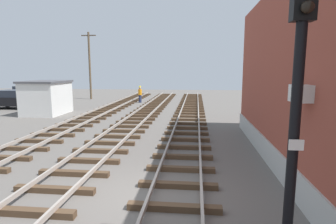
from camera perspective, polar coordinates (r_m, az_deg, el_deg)
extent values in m
plane|color=#605B56|center=(8.38, -4.08, -17.23)|extent=(84.73, 84.73, 0.00)
cube|color=#4C3826|center=(7.62, 1.30, -19.28)|extent=(2.50, 0.24, 0.18)
cube|color=#4C3826|center=(8.89, 2.07, -14.98)|extent=(2.50, 0.24, 0.18)
cube|color=#4C3826|center=(10.20, 2.62, -11.77)|extent=(2.50, 0.24, 0.18)
cube|color=#4C3826|center=(11.54, 3.04, -9.30)|extent=(2.50, 0.24, 0.18)
cube|color=#4C3826|center=(12.89, 3.36, -7.34)|extent=(2.50, 0.24, 0.18)
cube|color=#4C3826|center=(14.26, 3.63, -5.75)|extent=(2.50, 0.24, 0.18)
cube|color=#4C3826|center=(15.63, 3.84, -4.44)|extent=(2.50, 0.24, 0.18)
cube|color=#4C3826|center=(17.01, 4.02, -3.35)|extent=(2.50, 0.24, 0.18)
cube|color=#4C3826|center=(18.40, 4.17, -2.42)|extent=(2.50, 0.24, 0.18)
cube|color=#4C3826|center=(19.79, 4.30, -1.62)|extent=(2.50, 0.24, 0.18)
cube|color=#4C3826|center=(21.18, 4.42, -0.92)|extent=(2.50, 0.24, 0.18)
cube|color=#4C3826|center=(22.58, 4.51, -0.31)|extent=(2.50, 0.24, 0.18)
cube|color=#4C3826|center=(23.98, 4.60, 0.23)|extent=(2.50, 0.24, 0.18)
cube|color=#4C3826|center=(25.38, 4.68, 0.71)|extent=(2.50, 0.24, 0.18)
cube|color=#4C3826|center=(26.78, 4.75, 1.13)|extent=(2.50, 0.24, 0.18)
cube|color=#4C3826|center=(28.19, 4.81, 1.52)|extent=(2.50, 0.24, 0.18)
cube|color=#4C3826|center=(29.59, 4.87, 1.87)|extent=(2.50, 0.24, 0.18)
cube|color=#4C3826|center=(31.00, 4.92, 2.19)|extent=(2.50, 0.24, 0.18)
cube|color=#4C3826|center=(32.41, 4.97, 2.48)|extent=(2.50, 0.24, 0.18)
cube|color=#4C3826|center=(33.82, 5.01, 2.74)|extent=(2.50, 0.24, 0.18)
cube|color=#4C3826|center=(35.22, 5.05, 2.99)|extent=(2.50, 0.24, 0.18)
cube|color=#4C3826|center=(36.63, 5.09, 3.21)|extent=(2.50, 0.24, 0.18)
cube|color=#4C3826|center=(38.04, 5.12, 3.42)|extent=(2.50, 0.24, 0.18)
cube|color=#4C3826|center=(39.45, 5.15, 3.62)|extent=(2.50, 0.24, 0.18)
cube|color=#9E9389|center=(8.26, -3.45, -15.72)|extent=(0.08, 65.17, 0.14)
cube|color=#9E9389|center=(8.17, 6.97, -16.07)|extent=(0.08, 65.17, 0.14)
cube|color=#4C3826|center=(8.23, -27.12, -18.08)|extent=(2.50, 0.24, 0.18)
cube|color=#4C3826|center=(9.25, -22.51, -14.71)|extent=(2.50, 0.24, 0.18)
cube|color=#4C3826|center=(10.35, -18.96, -11.96)|extent=(2.50, 0.24, 0.18)
cube|color=#4C3826|center=(11.49, -16.15, -9.72)|extent=(2.50, 0.24, 0.18)
cube|color=#4C3826|center=(12.67, -13.89, -7.87)|extent=(2.50, 0.24, 0.18)
cube|color=#4C3826|center=(13.88, -12.03, -6.34)|extent=(2.50, 0.24, 0.18)
cube|color=#4C3826|center=(15.11, -10.48, -5.04)|extent=(2.50, 0.24, 0.18)
cube|color=#4C3826|center=(16.36, -9.17, -3.94)|extent=(2.50, 0.24, 0.18)
cube|color=#4C3826|center=(17.61, -8.05, -2.99)|extent=(2.50, 0.24, 0.18)
cube|color=#4C3826|center=(18.88, -7.08, -2.17)|extent=(2.50, 0.24, 0.18)
cube|color=#4C3826|center=(20.16, -6.23, -1.45)|extent=(2.50, 0.24, 0.18)
cube|color=#4C3826|center=(21.44, -5.49, -0.82)|extent=(2.50, 0.24, 0.18)
cube|color=#4C3826|center=(22.73, -4.82, -0.26)|extent=(2.50, 0.24, 0.18)
cube|color=#4C3826|center=(24.02, -4.23, 0.24)|extent=(2.50, 0.24, 0.18)
cube|color=#4C3826|center=(25.31, -3.71, 0.69)|extent=(2.50, 0.24, 0.18)
cube|color=#4C3826|center=(26.61, -3.23, 1.10)|extent=(2.50, 0.24, 0.18)
cube|color=#4C3826|center=(27.91, -2.79, 1.47)|extent=(2.50, 0.24, 0.18)
cube|color=#4C3826|center=(29.22, -2.40, 1.80)|extent=(2.50, 0.24, 0.18)
cube|color=#4C3826|center=(30.53, -2.04, 2.11)|extent=(2.50, 0.24, 0.18)
cube|color=#4C3826|center=(31.84, -1.71, 2.39)|extent=(2.50, 0.24, 0.18)
cube|color=#4C3826|center=(33.15, -1.40, 2.65)|extent=(2.50, 0.24, 0.18)
cube|color=#4C3826|center=(34.46, -1.12, 2.89)|extent=(2.50, 0.24, 0.18)
cube|color=#4C3826|center=(35.77, -0.86, 3.11)|extent=(2.50, 0.24, 0.18)
cube|color=#4C3826|center=(37.09, -0.61, 3.32)|extent=(2.50, 0.24, 0.18)
cube|color=#4C3826|center=(38.40, -0.39, 3.51)|extent=(2.50, 0.24, 0.18)
cube|color=#4C3826|center=(39.72, -0.17, 3.69)|extent=(2.50, 0.24, 0.18)
cube|color=#9E9389|center=(9.54, -26.48, -13.20)|extent=(0.08, 65.17, 0.14)
cube|color=#9E9389|center=(8.88, -18.35, -14.36)|extent=(0.08, 65.17, 0.14)
cube|color=#4C3826|center=(13.29, -31.19, -8.14)|extent=(2.50, 0.24, 0.18)
cube|color=#4C3826|center=(14.33, -27.98, -6.72)|extent=(2.50, 0.24, 0.18)
cube|color=#4C3826|center=(15.41, -25.24, -5.49)|extent=(2.50, 0.24, 0.18)
cube|color=#4C3826|center=(16.52, -22.86, -4.40)|extent=(2.50, 0.24, 0.18)
cube|color=#4C3826|center=(17.67, -20.80, -3.45)|extent=(2.50, 0.24, 0.18)
cube|color=#4C3826|center=(18.84, -19.00, -2.62)|extent=(2.50, 0.24, 0.18)
cube|color=#4C3826|center=(20.03, -17.41, -1.88)|extent=(2.50, 0.24, 0.18)
cube|color=#4C3826|center=(21.23, -16.00, -1.22)|extent=(2.50, 0.24, 0.18)
cube|color=#4C3826|center=(22.45, -14.74, -0.63)|extent=(2.50, 0.24, 0.18)
cube|color=#4C3826|center=(23.69, -13.61, -0.10)|extent=(2.50, 0.24, 0.18)
cube|color=#4C3826|center=(24.93, -12.60, 0.37)|extent=(2.50, 0.24, 0.18)
cube|color=#4C3826|center=(26.18, -11.68, 0.80)|extent=(2.50, 0.24, 0.18)
cube|color=#4C3826|center=(27.44, -10.84, 1.19)|extent=(2.50, 0.24, 0.18)
cube|color=#4C3826|center=(28.70, -10.08, 1.55)|extent=(2.50, 0.24, 0.18)
cube|color=#4C3826|center=(29.97, -9.39, 1.87)|extent=(2.50, 0.24, 0.18)
cube|color=#4C3826|center=(31.25, -8.75, 2.17)|extent=(2.50, 0.24, 0.18)
cube|color=#4C3826|center=(32.53, -8.16, 2.44)|extent=(2.50, 0.24, 0.18)
cube|color=#4C3826|center=(33.81, -7.61, 2.70)|extent=(2.50, 0.24, 0.18)
cube|color=#4C3826|center=(35.10, -7.10, 2.93)|extent=(2.50, 0.24, 0.18)
cube|color=#4C3826|center=(36.39, -6.63, 3.15)|extent=(2.50, 0.24, 0.18)
cube|color=#4C3826|center=(37.68, -6.19, 3.35)|extent=(2.50, 0.24, 0.18)
cube|color=#4C3826|center=(38.98, -5.79, 3.54)|extent=(2.50, 0.24, 0.18)
cube|color=#4C3826|center=(40.28, -5.40, 3.72)|extent=(2.50, 0.24, 0.18)
cylinder|color=black|center=(5.24, 24.47, -8.19)|extent=(0.18, 0.18, 4.44)
sphere|color=black|center=(4.95, 27.04, 18.89)|extent=(0.20, 0.20, 0.20)
cube|color=white|center=(5.05, 25.13, -6.22)|extent=(0.24, 0.03, 0.18)
cube|color=#B2B2AD|center=(10.59, 21.47, -9.56)|extent=(0.08, 16.05, 0.90)
cube|color=silver|center=(7.76, 25.91, 3.48)|extent=(0.44, 0.60, 0.44)
cube|color=silver|center=(24.73, -23.93, 2.58)|extent=(2.80, 3.60, 2.60)
cube|color=#4C4C51|center=(24.64, -24.13, 5.77)|extent=(3.00, 3.80, 0.16)
cube|color=brown|center=(25.50, -26.66, 1.89)|extent=(0.06, 0.90, 2.00)
cube|color=black|center=(29.74, -29.46, 2.01)|extent=(4.20, 1.80, 0.80)
cube|color=#1E232D|center=(29.68, -29.56, 3.39)|extent=(2.31, 1.66, 0.64)
cylinder|color=black|center=(29.80, -26.36, 1.47)|extent=(0.64, 0.24, 0.64)
cylinder|color=black|center=(28.31, -28.29, 0.99)|extent=(0.64, 0.24, 0.64)
cylinder|color=black|center=(31.27, -30.40, 1.48)|extent=(0.64, 0.24, 0.64)
cube|color=#1E6B38|center=(36.18, -27.34, 3.19)|extent=(4.20, 1.80, 0.80)
cube|color=#1E232D|center=(36.13, -27.42, 4.32)|extent=(2.31, 1.66, 0.64)
cylinder|color=black|center=(36.29, -24.80, 2.74)|extent=(0.64, 0.24, 0.64)
cylinder|color=black|center=(34.76, -26.30, 2.40)|extent=(0.64, 0.24, 0.64)
cylinder|color=black|center=(37.68, -28.21, 2.70)|extent=(0.64, 0.24, 0.64)
cylinder|color=black|center=(36.21, -29.79, 2.37)|extent=(0.64, 0.24, 0.64)
cylinder|color=brown|center=(35.45, -15.96, 9.16)|extent=(0.24, 0.24, 8.13)
cube|color=#4C3D2D|center=(35.67, -16.22, 15.05)|extent=(1.80, 0.12, 0.12)
cylinder|color=#262D4C|center=(30.82, -5.83, 2.76)|extent=(0.32, 0.32, 0.85)
cylinder|color=orange|center=(30.75, -5.85, 4.15)|extent=(0.40, 0.40, 0.65)
sphere|color=tan|center=(30.72, -5.86, 4.98)|extent=(0.24, 0.24, 0.24)
sphere|color=yellow|center=(30.71, -5.87, 5.24)|extent=(0.22, 0.22, 0.22)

